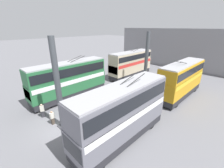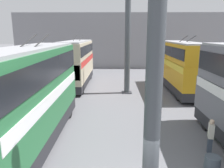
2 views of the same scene
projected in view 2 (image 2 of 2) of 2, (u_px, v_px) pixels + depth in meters
name	position (u px, v px, depth m)	size (l,w,h in m)	color
depot_back_wall	(122.00, 41.00, 36.17)	(0.50, 36.00, 9.10)	gray
support_column_near	(154.00, 82.00, 6.51)	(0.95, 0.95, 8.87)	#42474C
support_column_far	(127.00, 49.00, 20.72)	(0.95, 0.95, 8.87)	#42474C
bus_left_far	(181.00, 64.00, 21.72)	(9.86, 2.54, 5.58)	black
bus_right_near	(30.00, 92.00, 10.90)	(10.96, 2.54, 5.71)	black
bus_right_far	(77.00, 60.00, 24.25)	(10.30, 2.54, 5.60)	black
person_by_left_row	(211.00, 135.00, 10.54)	(0.47, 0.35, 1.74)	#384251
oil_drum	(212.00, 166.00, 8.90)	(0.66, 0.66, 0.87)	#424C56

